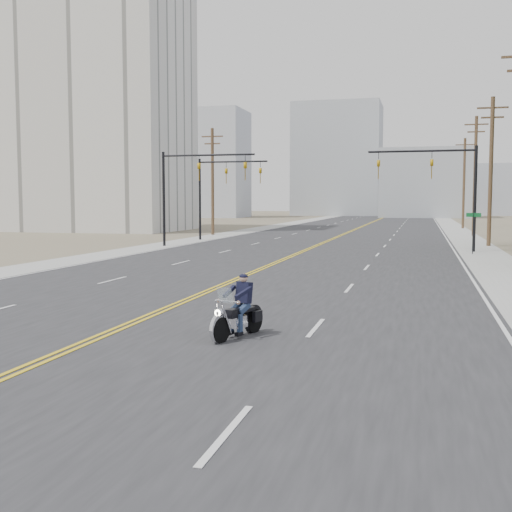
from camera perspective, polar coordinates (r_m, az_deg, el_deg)
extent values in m
plane|color=#776D56|center=(15.13, -16.52, -8.17)|extent=(400.00, 400.00, 0.00)
cube|color=#303033|center=(83.02, 9.25, 2.52)|extent=(20.00, 200.00, 0.01)
cube|color=#A5A5A0|center=(84.86, 1.48, 2.63)|extent=(3.00, 200.00, 0.01)
cube|color=#A5A5A0|center=(82.76, 17.20, 2.36)|extent=(3.00, 200.00, 0.01)
cylinder|color=black|center=(48.35, -8.20, 5.01)|extent=(0.20, 0.20, 7.00)
cylinder|color=black|center=(47.23, -4.28, 8.94)|extent=(7.00, 0.14, 0.14)
imported|color=#BF8C0C|center=(47.41, -5.08, 8.13)|extent=(0.21, 0.26, 1.30)
imported|color=#BF8C0C|center=(46.36, -0.96, 8.22)|extent=(0.21, 0.26, 1.30)
cylinder|color=black|center=(44.72, 18.89, 4.81)|extent=(0.20, 0.20, 7.00)
cylinder|color=black|center=(44.72, 14.47, 9.02)|extent=(7.00, 0.14, 0.14)
imported|color=#BF8C0C|center=(44.68, 15.36, 8.17)|extent=(0.21, 0.26, 1.30)
imported|color=#BF8C0C|center=(44.78, 10.83, 8.25)|extent=(0.21, 0.26, 1.30)
cylinder|color=black|center=(55.81, -5.01, 5.02)|extent=(0.20, 0.20, 7.00)
cylinder|color=black|center=(54.98, -2.06, 8.38)|extent=(6.00, 0.14, 0.14)
imported|color=#BF8C0C|center=(55.12, -2.66, 7.69)|extent=(0.21, 0.26, 1.30)
imported|color=#BF8C0C|center=(54.31, 0.39, 7.74)|extent=(0.21, 0.26, 1.30)
cylinder|color=black|center=(42.76, 18.74, 1.87)|extent=(0.06, 0.06, 2.60)
cube|color=#0C5926|center=(42.72, 18.78, 3.48)|extent=(0.90, 0.03, 0.25)
cylinder|color=brown|center=(50.87, 20.14, 7.01)|extent=(0.30, 0.30, 11.00)
cube|color=brown|center=(51.29, 20.30, 12.26)|extent=(2.20, 0.12, 0.12)
cube|color=brown|center=(51.20, 20.28, 11.48)|extent=(1.60, 0.12, 0.12)
cylinder|color=brown|center=(65.82, 18.88, 6.72)|extent=(0.30, 0.30, 11.50)
cube|color=brown|center=(66.18, 19.00, 11.00)|extent=(2.20, 0.12, 0.12)
cube|color=brown|center=(66.11, 18.99, 10.40)|extent=(1.60, 0.12, 0.12)
cylinder|color=brown|center=(82.77, 18.00, 6.14)|extent=(0.30, 0.30, 11.00)
cube|color=brown|center=(83.02, 18.08, 9.39)|extent=(2.20, 0.12, 0.12)
cube|color=brown|center=(82.97, 18.07, 8.90)|extent=(1.60, 0.12, 0.12)
cylinder|color=brown|center=(63.90, -3.88, 6.58)|extent=(0.30, 0.30, 10.50)
cube|color=brown|center=(64.18, -3.91, 10.56)|extent=(2.20, 0.12, 0.12)
cube|color=brown|center=(64.12, -3.90, 9.93)|extent=(1.60, 0.12, 0.12)
cube|color=silver|center=(77.31, -13.49, 13.43)|extent=(18.00, 14.00, 30.00)
cube|color=#B7BCC6|center=(134.76, -3.97, 8.14)|extent=(14.00, 12.00, 22.00)
cube|color=#ADB2B7|center=(137.65, 14.77, 6.26)|extent=(18.00, 14.00, 14.00)
cube|color=#ADB2B7|center=(154.16, 7.27, 8.45)|extent=(20.00, 15.00, 26.00)
cube|color=#B7BCC6|center=(163.54, 20.73, 5.51)|extent=(14.00, 14.00, 12.00)
cube|color=#ADB2B7|center=(153.89, -7.52, 6.59)|extent=(12.00, 12.00, 16.00)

